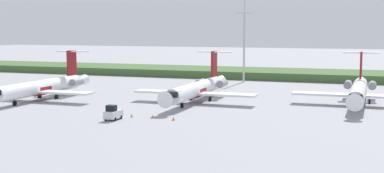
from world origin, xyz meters
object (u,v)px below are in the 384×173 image
regional_jet_nearest (42,87)px  regional_jet_third (358,90)px  antenna_mast (244,39)px  safety_cone_front_marker (132,115)px  safety_cone_rear_marker (173,119)px  baggage_tug (113,113)px  regional_jet_second (197,88)px  safety_cone_mid_marker (153,116)px

regional_jet_nearest → regional_jet_third: bearing=13.5°
antenna_mast → safety_cone_front_marker: (-3.43, -57.08, -10.68)m
regional_jet_third → antenna_mast: bearing=132.4°
regional_jet_third → antenna_mast: (-28.76, 31.50, 8.41)m
safety_cone_front_marker → safety_cone_rear_marker: (7.05, -0.44, 0.00)m
safety_cone_front_marker → regional_jet_nearest: bearing=154.3°
regional_jet_third → safety_cone_rear_marker: 36.26m
baggage_tug → safety_cone_rear_marker: (8.62, 2.62, -0.73)m
antenna_mast → regional_jet_nearest: bearing=-121.9°
regional_jet_second → safety_cone_front_marker: size_ratio=56.36×
baggage_tug → regional_jet_third: bearing=40.3°
antenna_mast → safety_cone_mid_marker: 57.85m
antenna_mast → baggage_tug: antenna_mast is taller
safety_cone_mid_marker → safety_cone_front_marker: bearing=-176.2°
regional_jet_third → antenna_mast: 43.47m
regional_jet_third → baggage_tug: 44.31m
regional_jet_second → regional_jet_nearest: bearing=-166.0°
antenna_mast → baggage_tug: (-5.00, -60.14, -9.95)m
safety_cone_mid_marker → regional_jet_third: bearing=41.4°
regional_jet_second → baggage_tug: 22.87m
regional_jet_third → baggage_tug: (-33.76, -28.65, -1.53)m
antenna_mast → safety_cone_rear_marker: (3.62, -57.52, -10.68)m
antenna_mast → baggage_tug: 61.16m
regional_jet_nearest → safety_cone_rear_marker: regional_jet_nearest is taller
safety_cone_front_marker → safety_cone_rear_marker: same height
safety_cone_mid_marker → safety_cone_rear_marker: (3.67, -0.67, 0.00)m
regional_jet_third → safety_cone_front_marker: size_ratio=56.36×
safety_cone_mid_marker → safety_cone_rear_marker: 3.73m
regional_jet_second → regional_jet_third: size_ratio=1.00×
regional_jet_nearest → regional_jet_second: same height
regional_jet_nearest → safety_cone_front_marker: regional_jet_nearest is taller
antenna_mast → regional_jet_second: bearing=-89.0°
regional_jet_third → safety_cone_rear_marker: size_ratio=56.36×
safety_cone_front_marker → baggage_tug: bearing=-117.2°
regional_jet_nearest → safety_cone_mid_marker: regional_jet_nearest is taller
regional_jet_second → regional_jet_third: same height
regional_jet_second → safety_cone_rear_marker: bearing=-81.3°
safety_cone_front_marker → safety_cone_rear_marker: bearing=-3.6°
regional_jet_nearest → regional_jet_third: 58.47m
baggage_tug → safety_cone_front_marker: size_ratio=5.82×
antenna_mast → safety_cone_rear_marker: bearing=-86.4°
regional_jet_nearest → antenna_mast: bearing=58.1°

